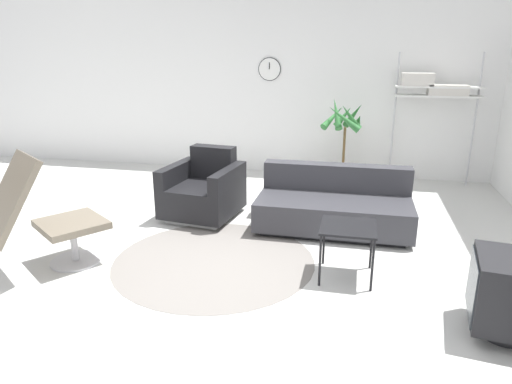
# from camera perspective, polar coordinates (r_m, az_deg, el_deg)

# --- Properties ---
(ground_plane) EXTENTS (12.00, 12.00, 0.00)m
(ground_plane) POSITION_cam_1_polar(r_m,az_deg,el_deg) (4.20, -1.90, -8.41)
(ground_plane) COLOR silver
(wall_back) EXTENTS (12.00, 0.09, 2.80)m
(wall_back) POSITION_cam_1_polar(r_m,az_deg,el_deg) (6.96, 4.74, 13.78)
(wall_back) COLOR white
(wall_back) RESTS_ON ground_plane
(round_rug) EXTENTS (1.82, 1.82, 0.01)m
(round_rug) POSITION_cam_1_polar(r_m,az_deg,el_deg) (4.19, -5.25, -8.49)
(round_rug) COLOR slate
(round_rug) RESTS_ON ground_plane
(lounge_chair) EXTENTS (0.99, 1.10, 1.11)m
(lounge_chair) POSITION_cam_1_polar(r_m,az_deg,el_deg) (4.15, -26.86, -1.13)
(lounge_chair) COLOR #BCBCC1
(lounge_chair) RESTS_ON ground_plane
(armchair_red) EXTENTS (0.85, 0.89, 0.76)m
(armchair_red) POSITION_cam_1_polar(r_m,az_deg,el_deg) (5.20, -6.52, -0.01)
(armchair_red) COLOR silver
(armchair_red) RESTS_ON ground_plane
(couch_low) EXTENTS (1.59, 0.83, 0.64)m
(couch_low) POSITION_cam_1_polar(r_m,az_deg,el_deg) (4.91, 9.72, -1.84)
(couch_low) COLOR black
(couch_low) RESTS_ON ground_plane
(side_table) EXTENTS (0.45, 0.45, 0.46)m
(side_table) POSITION_cam_1_polar(r_m,az_deg,el_deg) (3.81, 11.44, -4.81)
(side_table) COLOR black
(side_table) RESTS_ON ground_plane
(crt_television) EXTENTS (0.53, 0.58, 0.55)m
(crt_television) POSITION_cam_1_polar(r_m,az_deg,el_deg) (3.48, 29.18, -11.13)
(crt_television) COLOR black
(crt_television) RESTS_ON ground_plane
(potted_plant) EXTENTS (0.61, 0.61, 1.22)m
(potted_plant) POSITION_cam_1_polar(r_m,az_deg,el_deg) (6.45, 10.94, 6.31)
(potted_plant) COLOR brown
(potted_plant) RESTS_ON ground_plane
(shelf_unit) EXTENTS (1.12, 0.28, 1.80)m
(shelf_unit) POSITION_cam_1_polar(r_m,az_deg,el_deg) (6.65, 21.41, 11.92)
(shelf_unit) COLOR #BCBCC1
(shelf_unit) RESTS_ON ground_plane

